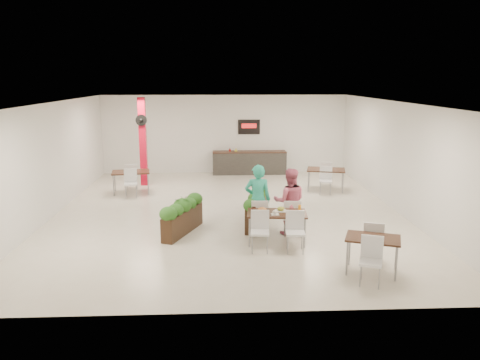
# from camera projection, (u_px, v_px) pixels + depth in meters

# --- Properties ---
(ground) EXTENTS (12.00, 12.00, 0.00)m
(ground) POSITION_uv_depth(u_px,v_px,m) (228.00, 213.00, 13.74)
(ground) COLOR beige
(ground) RESTS_ON ground
(room_shell) EXTENTS (10.10, 12.10, 3.22)m
(room_shell) POSITION_uv_depth(u_px,v_px,m) (228.00, 145.00, 13.31)
(room_shell) COLOR white
(room_shell) RESTS_ON ground
(red_column) EXTENTS (0.40, 0.41, 3.20)m
(red_column) POSITION_uv_depth(u_px,v_px,m) (143.00, 141.00, 16.95)
(red_column) COLOR red
(red_column) RESTS_ON ground
(service_counter) EXTENTS (3.00, 0.64, 2.20)m
(service_counter) POSITION_uv_depth(u_px,v_px,m) (249.00, 162.00, 19.19)
(service_counter) COLOR #2B2926
(service_counter) RESTS_ON ground
(main_table) EXTENTS (1.46, 1.72, 0.92)m
(main_table) POSITION_uv_depth(u_px,v_px,m) (276.00, 217.00, 11.10)
(main_table) COLOR black
(main_table) RESTS_ON ground
(diner_man) EXTENTS (0.69, 0.48, 1.79)m
(diner_man) POSITION_uv_depth(u_px,v_px,m) (258.00, 200.00, 11.66)
(diner_man) COLOR #28AD8D
(diner_man) RESTS_ON ground
(diner_woman) EXTENTS (0.87, 0.71, 1.69)m
(diner_woman) POSITION_uv_depth(u_px,v_px,m) (290.00, 201.00, 11.71)
(diner_woman) COLOR #D05C7A
(diner_woman) RESTS_ON ground
(planter_left) EXTENTS (0.96, 1.80, 0.99)m
(planter_left) POSITION_uv_depth(u_px,v_px,m) (183.00, 214.00, 11.84)
(planter_left) COLOR black
(planter_left) RESTS_ON ground
(planter_right) EXTENTS (0.79, 2.10, 1.13)m
(planter_right) POSITION_uv_depth(u_px,v_px,m) (257.00, 205.00, 12.59)
(planter_right) COLOR black
(planter_right) RESTS_ON ground
(side_table_a) EXTENTS (1.37, 1.66, 0.92)m
(side_table_a) POSITION_uv_depth(u_px,v_px,m) (131.00, 175.00, 15.97)
(side_table_a) COLOR black
(side_table_a) RESTS_ON ground
(side_table_b) EXTENTS (1.46, 1.67, 0.92)m
(side_table_b) POSITION_uv_depth(u_px,v_px,m) (326.00, 172.00, 16.38)
(side_table_b) COLOR black
(side_table_b) RESTS_ON ground
(side_table_c) EXTENTS (1.24, 1.66, 0.92)m
(side_table_c) POSITION_uv_depth(u_px,v_px,m) (373.00, 244.00, 9.38)
(side_table_c) COLOR black
(side_table_c) RESTS_ON ground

